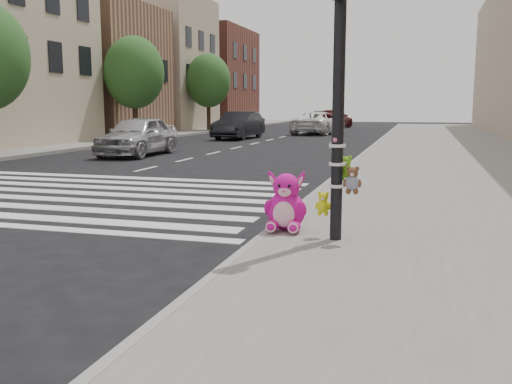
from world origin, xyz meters
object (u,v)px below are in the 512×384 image
at_px(car_silver_far, 138,136).
at_px(car_dark_far, 239,125).
at_px(red_teddy, 293,222).
at_px(signal_pole, 339,116).
at_px(car_white_near, 319,123).
at_px(pink_bunny, 286,206).

bearing_deg(car_silver_far, car_dark_far, 86.11).
bearing_deg(car_silver_far, red_teddy, -54.66).
relative_size(signal_pole, car_white_near, 0.75).
bearing_deg(red_teddy, car_dark_far, 112.37).
bearing_deg(car_dark_far, car_white_near, 64.00).
bearing_deg(red_teddy, pink_bunny, -103.17).
height_order(pink_bunny, car_dark_far, car_dark_far).
distance_m(pink_bunny, car_dark_far, 24.82).
relative_size(car_silver_far, car_dark_far, 0.96).
xyz_separation_m(signal_pole, pink_bunny, (-0.81, 0.36, -1.33)).
relative_size(pink_bunny, red_teddy, 5.17).
height_order(signal_pole, pink_bunny, signal_pole).
xyz_separation_m(signal_pole, car_white_near, (-5.59, 30.21, -1.09)).
distance_m(pink_bunny, car_silver_far, 14.91).
distance_m(pink_bunny, car_white_near, 30.23).
xyz_separation_m(pink_bunny, red_teddy, (0.06, 0.23, -0.28)).
bearing_deg(car_silver_far, car_white_near, 75.86).
relative_size(red_teddy, car_silver_far, 0.04).
bearing_deg(car_silver_far, pink_bunny, -55.39).
xyz_separation_m(car_silver_far, car_white_near, (4.00, 17.80, -0.03)).
bearing_deg(car_white_near, car_silver_far, 86.33).
distance_m(pink_bunny, red_teddy, 0.37).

